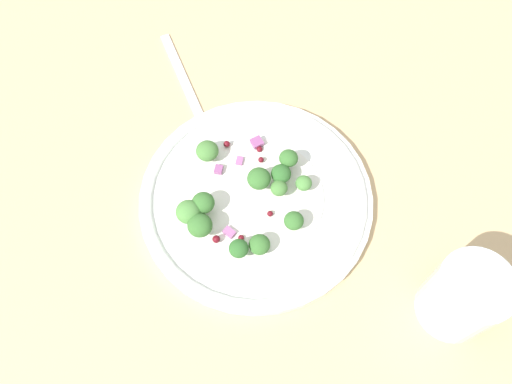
{
  "coord_description": "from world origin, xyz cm",
  "views": [
    {
      "loc": [
        14.05,
        -27.49,
        60.87
      ],
      "look_at": [
        2.81,
        -1.41,
        2.7
      ],
      "focal_mm": 38.58,
      "sensor_mm": 36.0,
      "label": 1
    }
  ],
  "objects_px": {
    "water_glass": "(463,297)",
    "plate": "(256,199)",
    "broccoli_floret_1": "(294,221)",
    "broccoli_floret_0": "(281,174)",
    "fork": "(189,91)",
    "broccoli_floret_2": "(304,183)"
  },
  "relations": [
    {
      "from": "water_glass",
      "to": "plate",
      "type": "bearing_deg",
      "value": 172.13
    },
    {
      "from": "broccoli_floret_1",
      "to": "broccoli_floret_2",
      "type": "relative_size",
      "value": 1.17
    },
    {
      "from": "broccoli_floret_0",
      "to": "fork",
      "type": "distance_m",
      "value": 0.19
    },
    {
      "from": "broccoli_floret_1",
      "to": "fork",
      "type": "xyz_separation_m",
      "value": [
        -0.2,
        0.13,
        -0.03
      ]
    },
    {
      "from": "plate",
      "to": "broccoli_floret_1",
      "type": "bearing_deg",
      "value": -17.93
    },
    {
      "from": "broccoli_floret_1",
      "to": "water_glass",
      "type": "height_order",
      "value": "water_glass"
    },
    {
      "from": "broccoli_floret_2",
      "to": "fork",
      "type": "relative_size",
      "value": 0.14
    },
    {
      "from": "broccoli_floret_0",
      "to": "broccoli_floret_2",
      "type": "bearing_deg",
      "value": 1.74
    },
    {
      "from": "broccoli_floret_2",
      "to": "fork",
      "type": "height_order",
      "value": "broccoli_floret_2"
    },
    {
      "from": "plate",
      "to": "water_glass",
      "type": "bearing_deg",
      "value": -7.87
    },
    {
      "from": "broccoli_floret_2",
      "to": "water_glass",
      "type": "relative_size",
      "value": 0.22
    },
    {
      "from": "plate",
      "to": "fork",
      "type": "xyz_separation_m",
      "value": [
        -0.15,
        0.11,
        -0.01
      ]
    },
    {
      "from": "plate",
      "to": "broccoli_floret_2",
      "type": "relative_size",
      "value": 14.15
    },
    {
      "from": "plate",
      "to": "fork",
      "type": "distance_m",
      "value": 0.19
    },
    {
      "from": "broccoli_floret_1",
      "to": "broccoli_floret_0",
      "type": "bearing_deg",
      "value": 125.94
    },
    {
      "from": "broccoli_floret_0",
      "to": "fork",
      "type": "height_order",
      "value": "broccoli_floret_0"
    },
    {
      "from": "plate",
      "to": "water_glass",
      "type": "relative_size",
      "value": 3.06
    },
    {
      "from": "plate",
      "to": "broccoli_floret_0",
      "type": "xyz_separation_m",
      "value": [
        0.02,
        0.03,
        0.02
      ]
    },
    {
      "from": "fork",
      "to": "water_glass",
      "type": "xyz_separation_m",
      "value": [
        0.4,
        -0.15,
        0.04
      ]
    },
    {
      "from": "broccoli_floret_0",
      "to": "broccoli_floret_2",
      "type": "height_order",
      "value": "broccoli_floret_0"
    },
    {
      "from": "broccoli_floret_0",
      "to": "broccoli_floret_1",
      "type": "relative_size",
      "value": 1.06
    },
    {
      "from": "broccoli_floret_0",
      "to": "fork",
      "type": "bearing_deg",
      "value": 153.7
    }
  ]
}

